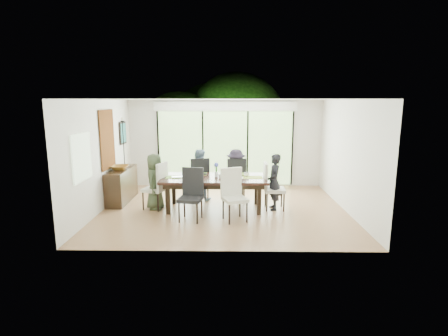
{
  "coord_description": "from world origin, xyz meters",
  "views": [
    {
      "loc": [
        0.14,
        -8.4,
        2.67
      ],
      "look_at": [
        0.0,
        0.25,
        1.0
      ],
      "focal_mm": 28.0,
      "sensor_mm": 36.0,
      "label": 1
    }
  ],
  "objects_px": {
    "table_top": "(214,179)",
    "chair_right_end": "(275,186)",
    "laptop": "(179,177)",
    "sideboard": "(122,185)",
    "person_right_end": "(274,182)",
    "person_far_left": "(199,175)",
    "chair_near_right": "(235,195)",
    "bowl": "(120,168)",
    "chair_near_left": "(190,195)",
    "chair_far_right": "(236,178)",
    "person_far_right": "(236,175)",
    "chair_far_left": "(199,178)",
    "cup_b": "(220,176)",
    "cup_c": "(246,174)",
    "chair_left_end": "(154,186)",
    "cup_a": "(187,174)",
    "vase": "(216,174)",
    "person_left_end": "(155,182)"
  },
  "relations": [
    {
      "from": "chair_far_left",
      "to": "sideboard",
      "type": "height_order",
      "value": "chair_far_left"
    },
    {
      "from": "chair_far_right",
      "to": "laptop",
      "type": "xyz_separation_m",
      "value": [
        -1.4,
        -0.95,
        0.23
      ]
    },
    {
      "from": "vase",
      "to": "sideboard",
      "type": "height_order",
      "value": "vase"
    },
    {
      "from": "cup_b",
      "to": "bowl",
      "type": "bearing_deg",
      "value": 165.92
    },
    {
      "from": "chair_far_right",
      "to": "person_far_right",
      "type": "relative_size",
      "value": 0.85
    },
    {
      "from": "person_far_right",
      "to": "cup_c",
      "type": "xyz_separation_m",
      "value": [
        0.25,
        -0.73,
        0.17
      ]
    },
    {
      "from": "table_top",
      "to": "chair_right_end",
      "type": "bearing_deg",
      "value": 0.0
    },
    {
      "from": "chair_near_left",
      "to": "laptop",
      "type": "xyz_separation_m",
      "value": [
        -0.35,
        0.77,
        0.23
      ]
    },
    {
      "from": "person_right_end",
      "to": "laptop",
      "type": "relative_size",
      "value": 3.91
    },
    {
      "from": "chair_right_end",
      "to": "cup_c",
      "type": "height_order",
      "value": "chair_right_end"
    },
    {
      "from": "chair_far_left",
      "to": "cup_a",
      "type": "distance_m",
      "value": 0.79
    },
    {
      "from": "chair_far_left",
      "to": "chair_near_left",
      "type": "xyz_separation_m",
      "value": [
        -0.05,
        -1.72,
        0.0
      ]
    },
    {
      "from": "chair_far_right",
      "to": "person_far_left",
      "type": "distance_m",
      "value": 1.01
    },
    {
      "from": "chair_near_right",
      "to": "bowl",
      "type": "xyz_separation_m",
      "value": [
        -3.02,
        1.44,
        0.34
      ]
    },
    {
      "from": "person_far_right",
      "to": "cup_b",
      "type": "height_order",
      "value": "person_far_right"
    },
    {
      "from": "person_far_left",
      "to": "sideboard",
      "type": "bearing_deg",
      "value": 18.89
    },
    {
      "from": "chair_right_end",
      "to": "chair_far_right",
      "type": "height_order",
      "value": "same"
    },
    {
      "from": "chair_far_right",
      "to": "chair_far_left",
      "type": "bearing_deg",
      "value": -3.73
    },
    {
      "from": "chair_near_right",
      "to": "person_right_end",
      "type": "distance_m",
      "value": 1.31
    },
    {
      "from": "chair_right_end",
      "to": "person_far_left",
      "type": "relative_size",
      "value": 0.85
    },
    {
      "from": "table_top",
      "to": "sideboard",
      "type": "relative_size",
      "value": 1.66
    },
    {
      "from": "chair_left_end",
      "to": "sideboard",
      "type": "distance_m",
      "value": 1.23
    },
    {
      "from": "chair_far_left",
      "to": "cup_b",
      "type": "bearing_deg",
      "value": 109.9
    },
    {
      "from": "cup_b",
      "to": "chair_near_right",
      "type": "bearing_deg",
      "value": -65.56
    },
    {
      "from": "laptop",
      "to": "sideboard",
      "type": "height_order",
      "value": "sideboard"
    },
    {
      "from": "person_left_end",
      "to": "cup_a",
      "type": "distance_m",
      "value": 0.81
    },
    {
      "from": "laptop",
      "to": "cup_a",
      "type": "xyz_separation_m",
      "value": [
        0.15,
        0.25,
        0.04
      ]
    },
    {
      "from": "chair_far_right",
      "to": "bowl",
      "type": "relative_size",
      "value": 2.56
    },
    {
      "from": "person_left_end",
      "to": "vase",
      "type": "height_order",
      "value": "person_left_end"
    },
    {
      "from": "cup_a",
      "to": "chair_right_end",
      "type": "bearing_deg",
      "value": -3.9
    },
    {
      "from": "person_far_left",
      "to": "cup_a",
      "type": "height_order",
      "value": "person_far_left"
    },
    {
      "from": "person_left_end",
      "to": "person_far_left",
      "type": "relative_size",
      "value": 1.0
    },
    {
      "from": "person_right_end",
      "to": "person_far_left",
      "type": "relative_size",
      "value": 1.0
    },
    {
      "from": "laptop",
      "to": "person_far_left",
      "type": "bearing_deg",
      "value": 54.98
    },
    {
      "from": "chair_far_left",
      "to": "person_right_end",
      "type": "distance_m",
      "value": 2.11
    },
    {
      "from": "cup_a",
      "to": "cup_c",
      "type": "bearing_deg",
      "value": -1.91
    },
    {
      "from": "chair_right_end",
      "to": "bowl",
      "type": "xyz_separation_m",
      "value": [
        -4.02,
        0.57,
        0.34
      ]
    },
    {
      "from": "chair_right_end",
      "to": "person_right_end",
      "type": "height_order",
      "value": "person_right_end"
    },
    {
      "from": "chair_near_left",
      "to": "sideboard",
      "type": "xyz_separation_m",
      "value": [
        -2.02,
        1.54,
        -0.15
      ]
    },
    {
      "from": "person_far_left",
      "to": "laptop",
      "type": "distance_m",
      "value": 1.02
    },
    {
      "from": "person_far_right",
      "to": "cup_b",
      "type": "distance_m",
      "value": 1.03
    },
    {
      "from": "cup_b",
      "to": "bowl",
      "type": "relative_size",
      "value": 0.23
    },
    {
      "from": "chair_left_end",
      "to": "cup_c",
      "type": "height_order",
      "value": "chair_left_end"
    },
    {
      "from": "chair_far_left",
      "to": "vase",
      "type": "xyz_separation_m",
      "value": [
        0.5,
        -0.8,
        0.28
      ]
    },
    {
      "from": "bowl",
      "to": "sideboard",
      "type": "bearing_deg",
      "value": 90.0
    },
    {
      "from": "chair_far_left",
      "to": "sideboard",
      "type": "relative_size",
      "value": 0.76
    },
    {
      "from": "person_right_end",
      "to": "sideboard",
      "type": "height_order",
      "value": "person_right_end"
    },
    {
      "from": "chair_near_left",
      "to": "person_right_end",
      "type": "relative_size",
      "value": 0.85
    },
    {
      "from": "cup_c",
      "to": "sideboard",
      "type": "distance_m",
      "value": 3.4
    },
    {
      "from": "table_top",
      "to": "cup_c",
      "type": "relative_size",
      "value": 19.35
    }
  ]
}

